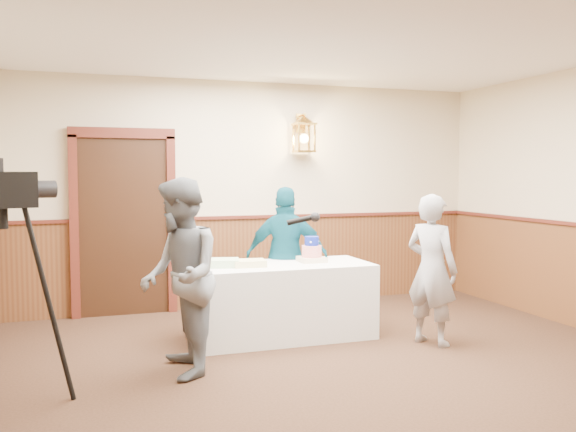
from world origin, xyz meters
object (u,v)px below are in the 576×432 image
at_px(tiered_cake, 312,252).
at_px(sheet_cake_yellow, 249,263).
at_px(assistant_p, 287,257).
at_px(interviewer, 180,277).
at_px(display_table, 282,301).
at_px(baker, 432,269).
at_px(tv_camera_rig, 6,307).
at_px(sheet_cake_green, 222,263).

xyz_separation_m(tiered_cake, sheet_cake_yellow, (-0.69, -0.09, -0.07)).
relative_size(tiered_cake, sheet_cake_yellow, 0.85).
bearing_deg(tiered_cake, assistant_p, 114.45).
height_order(tiered_cake, interviewer, interviewer).
distance_m(display_table, baker, 1.52).
xyz_separation_m(baker, tv_camera_rig, (-3.71, -0.57, 0.02)).
bearing_deg(tiered_cake, display_table, -171.76).
distance_m(tiered_cake, assistant_p, 0.39).
bearing_deg(display_table, tv_camera_rig, -152.08).
xyz_separation_m(display_table, assistant_p, (0.19, 0.39, 0.39)).
bearing_deg(sheet_cake_green, tiered_cake, 1.37).
height_order(sheet_cake_green, interviewer, interviewer).
relative_size(baker, tv_camera_rig, 0.88).
distance_m(tiered_cake, interviewer, 1.74).
distance_m(assistant_p, tv_camera_rig, 3.08).
bearing_deg(display_table, sheet_cake_yellow, -172.65).
relative_size(sheet_cake_yellow, assistant_p, 0.20).
bearing_deg(tv_camera_rig, assistant_p, 14.82).
bearing_deg(tv_camera_rig, sheet_cake_yellow, 12.94).
distance_m(tiered_cake, sheet_cake_green, 0.95).
bearing_deg(baker, assistant_p, 19.15).
bearing_deg(assistant_p, display_table, 87.15).
height_order(sheet_cake_yellow, tv_camera_rig, tv_camera_rig).
height_order(display_table, tv_camera_rig, tv_camera_rig).
distance_m(display_table, assistant_p, 0.58).
xyz_separation_m(display_table, baker, (1.30, -0.70, 0.36)).
bearing_deg(tv_camera_rig, sheet_cake_green, 17.94).
distance_m(display_table, sheet_cake_yellow, 0.54).
relative_size(sheet_cake_yellow, baker, 0.21).
height_order(display_table, sheet_cake_yellow, sheet_cake_yellow).
xyz_separation_m(interviewer, baker, (2.45, 0.14, -0.08)).
bearing_deg(tiered_cake, baker, -38.11).
bearing_deg(tv_camera_rig, display_table, 9.98).
relative_size(sheet_cake_green, assistant_p, 0.21).
distance_m(tiered_cake, sheet_cake_yellow, 0.70).
distance_m(interviewer, baker, 2.46).
relative_size(display_table, sheet_cake_yellow, 5.77).
bearing_deg(tv_camera_rig, interviewer, 1.22).
bearing_deg(baker, interviewer, 66.86).
height_order(display_table, sheet_cake_green, sheet_cake_green).
relative_size(interviewer, baker, 1.11).
height_order(display_table, interviewer, interviewer).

